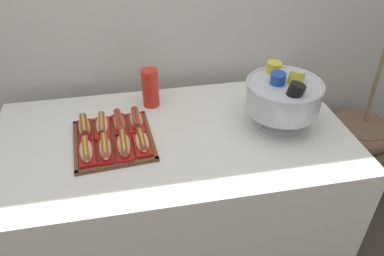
# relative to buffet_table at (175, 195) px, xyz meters

# --- Properties ---
(ground_plane) EXTENTS (10.00, 10.00, 0.00)m
(ground_plane) POSITION_rel_buffet_table_xyz_m (0.00, 0.00, -0.41)
(ground_plane) COLOR #4C4238
(buffet_table) EXTENTS (1.57, 0.83, 0.78)m
(buffet_table) POSITION_rel_buffet_table_xyz_m (0.00, 0.00, 0.00)
(buffet_table) COLOR white
(buffet_table) RESTS_ON ground_plane
(floor_vase) EXTENTS (0.47, 0.47, 1.11)m
(floor_vase) POSITION_rel_buffet_table_xyz_m (1.14, 0.25, -0.16)
(floor_vase) COLOR brown
(floor_vase) RESTS_ON ground_plane
(serving_tray) EXTENTS (0.36, 0.39, 0.01)m
(serving_tray) POSITION_rel_buffet_table_xyz_m (-0.25, 0.00, 0.38)
(serving_tray) COLOR brown
(serving_tray) RESTS_ON buffet_table
(hot_dog_0) EXTENTS (0.08, 0.16, 0.06)m
(hot_dog_0) POSITION_rel_buffet_table_xyz_m (-0.36, -0.09, 0.41)
(hot_dog_0) COLOR red
(hot_dog_0) RESTS_ON serving_tray
(hot_dog_1) EXTENTS (0.07, 0.17, 0.06)m
(hot_dog_1) POSITION_rel_buffet_table_xyz_m (-0.28, -0.08, 0.41)
(hot_dog_1) COLOR #B21414
(hot_dog_1) RESTS_ON serving_tray
(hot_dog_2) EXTENTS (0.07, 0.18, 0.06)m
(hot_dog_2) POSITION_rel_buffet_table_xyz_m (-0.21, -0.08, 0.41)
(hot_dog_2) COLOR red
(hot_dog_2) RESTS_ON serving_tray
(hot_dog_3) EXTENTS (0.08, 0.16, 0.06)m
(hot_dog_3) POSITION_rel_buffet_table_xyz_m (-0.14, -0.07, 0.41)
(hot_dog_3) COLOR red
(hot_dog_3) RESTS_ON serving_tray
(hot_dog_4) EXTENTS (0.08, 0.17, 0.06)m
(hot_dog_4) POSITION_rel_buffet_table_xyz_m (-0.37, 0.08, 0.41)
(hot_dog_4) COLOR #B21414
(hot_dog_4) RESTS_ON serving_tray
(hot_dog_5) EXTENTS (0.07, 0.17, 0.06)m
(hot_dog_5) POSITION_rel_buffet_table_xyz_m (-0.30, 0.08, 0.40)
(hot_dog_5) COLOR red
(hot_dog_5) RESTS_ON serving_tray
(hot_dog_6) EXTENTS (0.07, 0.18, 0.06)m
(hot_dog_6) POSITION_rel_buffet_table_xyz_m (-0.22, 0.09, 0.41)
(hot_dog_6) COLOR red
(hot_dog_6) RESTS_ON serving_tray
(hot_dog_7) EXTENTS (0.07, 0.16, 0.06)m
(hot_dog_7) POSITION_rel_buffet_table_xyz_m (-0.15, 0.09, 0.41)
(hot_dog_7) COLOR red
(hot_dog_7) RESTS_ON serving_tray
(punch_bowl) EXTENTS (0.33, 0.33, 0.27)m
(punch_bowl) POSITION_rel_buffet_table_xyz_m (0.49, -0.01, 0.52)
(punch_bowl) COLOR silver
(punch_bowl) RESTS_ON buffet_table
(cup_stack) EXTENTS (0.08, 0.08, 0.19)m
(cup_stack) POSITION_rel_buffet_table_xyz_m (-0.06, 0.27, 0.47)
(cup_stack) COLOR red
(cup_stack) RESTS_ON buffet_table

